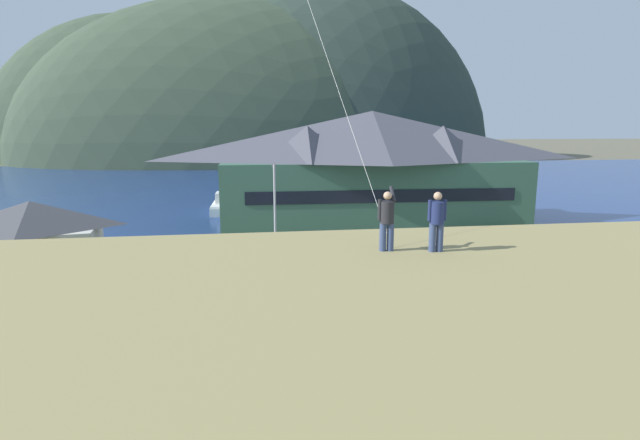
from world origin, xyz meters
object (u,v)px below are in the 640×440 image
at_px(person_companion, 437,220).
at_px(parked_car_front_row_end, 345,262).
at_px(parked_car_back_row_right, 213,299).
at_px(parked_car_front_row_silver, 115,300).
at_px(harbor_lodge, 372,165).
at_px(wharf_dock, 258,203).
at_px(parked_car_lone_by_shed, 226,260).
at_px(parked_car_front_row_red, 561,248).
at_px(moored_boat_outer_mooring, 288,199).
at_px(parked_car_mid_row_center, 460,254).
at_px(person_kite_flyer, 387,219).
at_px(parking_light_pole, 275,205).
at_px(parked_car_mid_row_near, 606,284).
at_px(storage_shed_near_lot, 34,250).
at_px(parked_car_mid_row_far, 310,295).
at_px(moored_boat_wharfside, 225,205).

bearing_deg(person_companion, parked_car_front_row_end, 88.38).
bearing_deg(parked_car_back_row_right, parked_car_front_row_silver, 173.02).
height_order(harbor_lodge, wharf_dock, harbor_lodge).
bearing_deg(parked_car_front_row_silver, parked_car_front_row_end, 22.69).
bearing_deg(parked_car_front_row_silver, parked_car_lone_by_shed, 52.99).
xyz_separation_m(parked_car_lone_by_shed, person_companion, (6.84, -17.29, 5.61)).
bearing_deg(parked_car_front_row_end, person_companion, -91.62).
bearing_deg(parked_car_front_row_red, wharf_dock, 125.30).
xyz_separation_m(moored_boat_outer_mooring, person_companion, (0.75, -45.11, 5.96)).
xyz_separation_m(parked_car_mid_row_center, person_kite_flyer, (-9.60, -16.28, 5.63)).
bearing_deg(parked_car_lone_by_shed, person_companion, -68.41).
relative_size(moored_boat_outer_mooring, parked_car_lone_by_shed, 1.77).
relative_size(wharf_dock, parking_light_pole, 2.04).
bearing_deg(parked_car_mid_row_near, storage_shed_near_lot, 171.09).
relative_size(harbor_lodge, person_kite_flyer, 15.94).
bearing_deg(parked_car_back_row_right, person_companion, -54.52).
bearing_deg(parked_car_lone_by_shed, harbor_lodge, 49.43).
height_order(storage_shed_near_lot, parked_car_mid_row_far, storage_shed_near_lot).
bearing_deg(parked_car_front_row_silver, parked_car_mid_row_center, 16.45).
bearing_deg(parked_car_back_row_right, parked_car_front_row_end, 36.83).
distance_m(storage_shed_near_lot, person_companion, 22.19).
distance_m(wharf_dock, moored_boat_wharfside, 5.03).
distance_m(parked_car_mid_row_center, person_kite_flyer, 19.72).
bearing_deg(moored_boat_outer_mooring, wharf_dock, 174.75).
relative_size(moored_boat_wharfside, parking_light_pole, 1.23).
height_order(parking_light_pole, person_kite_flyer, person_kite_flyer).
height_order(moored_boat_outer_mooring, parked_car_front_row_red, moored_boat_outer_mooring).
relative_size(parked_car_front_row_end, person_kite_flyer, 2.33).
distance_m(parked_car_mid_row_far, person_companion, 11.76).
height_order(parked_car_front_row_end, parking_light_pole, parking_light_pole).
height_order(moored_boat_outer_mooring, parked_car_front_row_silver, moored_boat_outer_mooring).
relative_size(storage_shed_near_lot, parked_car_mid_row_center, 1.71).
xyz_separation_m(moored_boat_outer_mooring, parked_car_mid_row_near, (14.00, -35.67, 0.34)).
height_order(storage_shed_near_lot, moored_boat_wharfside, storage_shed_near_lot).
distance_m(parked_car_lone_by_shed, parking_light_pole, 5.31).
xyz_separation_m(wharf_dock, person_companion, (4.28, -45.44, 6.33)).
distance_m(parked_car_front_row_silver, person_companion, 16.89).
bearing_deg(parked_car_mid_row_center, parked_car_lone_by_shed, 177.26).
distance_m(moored_boat_wharfside, person_companion, 43.17).
xyz_separation_m(parked_car_back_row_right, parked_car_mid_row_far, (4.72, -0.04, 0.00)).
bearing_deg(person_kite_flyer, parking_light_pole, 96.26).
bearing_deg(parked_car_mid_row_near, person_companion, -144.53).
bearing_deg(person_companion, parking_light_pole, 100.02).
relative_size(parked_car_back_row_right, parked_car_front_row_end, 1.00).
relative_size(parked_car_front_row_end, parked_car_mid_row_far, 1.02).
distance_m(wharf_dock, moored_boat_outer_mooring, 3.57).
xyz_separation_m(harbor_lodge, parked_car_back_row_right, (-13.38, -22.45, -4.58)).
relative_size(wharf_dock, parked_car_mid_row_center, 3.18).
height_order(parked_car_front_row_red, person_companion, person_companion).
xyz_separation_m(parked_car_back_row_right, person_companion, (7.18, -10.07, 5.61)).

